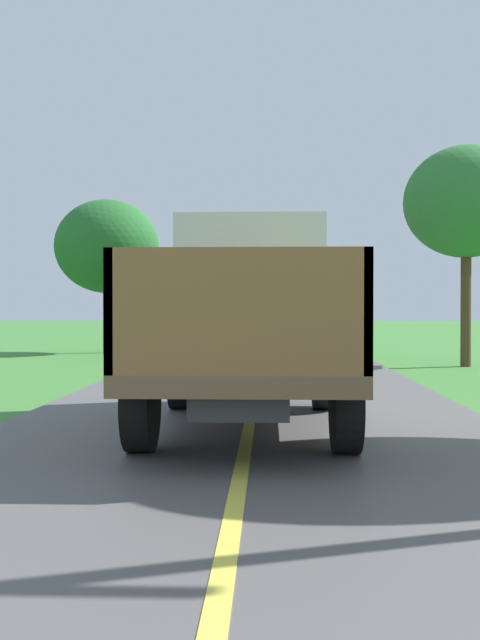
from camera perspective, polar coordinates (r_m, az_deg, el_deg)
name	(u,v)px	position (r m, az deg, el deg)	size (l,w,h in m)	color
banana_truck_near	(250,314)	(10.20, 0.78, 0.43)	(2.38, 5.82, 2.80)	#2D2D30
banana_truck_far	(257,311)	(24.27, 1.26, 0.66)	(2.38, 5.81, 2.80)	#2D2D30
roadside_tree_mid_right	(107,247)	(27.22, -10.01, 5.47)	(3.66, 3.66, 5.41)	#4C3823
roadside_tree_far_left	(466,202)	(21.40, 16.71, 8.50)	(3.34, 3.34, 5.94)	#4C3823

